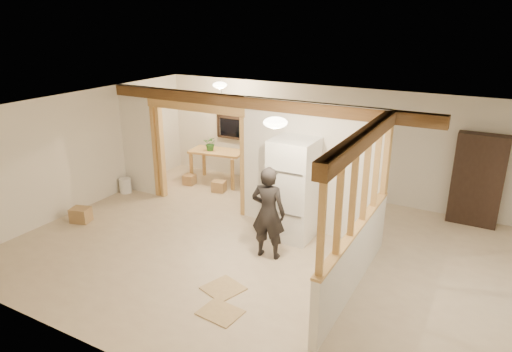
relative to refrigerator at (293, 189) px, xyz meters
The scene contains 28 objects.
floor 1.22m from the refrigerator, 94.70° to the right, with size 9.00×6.50×0.01m, color beige.
ceiling 1.73m from the refrigerator, 94.70° to the right, with size 9.00×6.50×0.01m, color white.
wall_back 2.51m from the refrigerator, 91.44° to the left, with size 9.00×0.01×2.50m, color silver.
wall_front 4.02m from the refrigerator, 90.89° to the right, with size 9.00×0.01×2.50m, color silver.
wall_left 4.63m from the refrigerator, behind, with size 0.01×6.50×2.50m, color silver.
partition_left_stub 4.15m from the refrigerator, behind, with size 0.90×0.12×2.50m, color white.
partition_center 0.55m from the refrigerator, 72.66° to the left, with size 2.80×0.12×2.50m, color white.
doorway_frame 2.51m from the refrigerator, 169.85° to the left, with size 2.46×0.14×2.20m, color tan.
header_beam_back 1.83m from the refrigerator, 157.47° to the left, with size 7.00×0.18×0.22m, color brown.
header_beam_right 2.40m from the refrigerator, 37.01° to the right, with size 0.18×3.30×0.22m, color brown.
pony_wall 1.98m from the refrigerator, 37.01° to the right, with size 0.12×3.20×1.00m, color white.
stud_partition 2.05m from the refrigerator, 37.01° to the right, with size 0.14×3.20×1.32m, color tan.
window_back 3.64m from the refrigerator, 137.84° to the left, with size 1.12×0.10×1.10m, color black.
ceiling_dome_main 1.99m from the refrigerator, 79.31° to the right, with size 0.36×0.36×0.16m, color #FFEABF.
ceiling_dome_util 3.36m from the refrigerator, 148.98° to the left, with size 0.32×0.32×0.14m, color #FFEABF.
hanging_bulb 2.54m from the refrigerator, 157.82° to the left, with size 0.07×0.07×0.07m, color #FFD88C.
refrigerator is the anchor object (origin of this frame).
woman 0.90m from the refrigerator, 93.61° to the right, with size 0.60×0.39×1.64m, color #292726.
work_table 3.43m from the refrigerator, 147.77° to the left, with size 1.32×0.66×0.83m, color tan.
potted_plant 3.46m from the refrigerator, 149.99° to the left, with size 0.33×0.28×0.36m, color #265528.
shop_vac 4.35m from the refrigerator, 166.68° to the left, with size 0.53×0.53×0.69m, color #A81509.
bookshelf 3.70m from the refrigerator, 37.81° to the left, with size 0.93×0.31×1.85m, color black.
bucket 4.46m from the refrigerator, behind, with size 0.28×0.28×0.35m, color white.
box_util_a 2.93m from the refrigerator, 152.71° to the left, with size 0.30×0.26×0.26m, color #A68050.
box_util_b 3.75m from the refrigerator, 158.49° to the left, with size 0.26×0.26×0.25m, color #A68050.
box_front 4.36m from the refrigerator, 159.85° to the right, with size 0.36×0.30×0.30m, color #A68050.
floor_panel_near 2.33m from the refrigerator, 94.90° to the right, with size 0.54×0.54×0.02m, color tan.
floor_panel_far 2.82m from the refrigerator, 87.76° to the right, with size 0.57×0.46×0.02m, color tan.
Camera 1 is at (3.22, -6.40, 3.97)m, focal length 32.00 mm.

